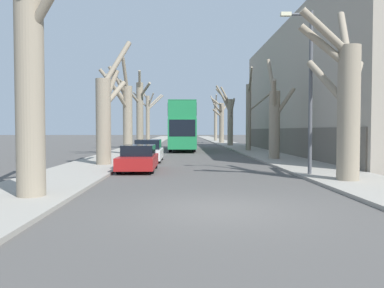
{
  "coord_description": "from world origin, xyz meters",
  "views": [
    {
      "loc": [
        -0.93,
        -9.38,
        2.01
      ],
      "look_at": [
        -0.02,
        22.57,
        0.82
      ],
      "focal_mm": 35.0,
      "sensor_mm": 36.0,
      "label": 1
    }
  ],
  "objects": [
    {
      "name": "street_tree_right_2",
      "position": [
        5.42,
        25.49,
        3.5
      ],
      "size": [
        2.48,
        3.67,
        7.52
      ],
      "color": "gray",
      "rests_on": "ground"
    },
    {
      "name": "street_tree_right_3",
      "position": [
        5.06,
        37.16,
        3.56
      ],
      "size": [
        2.25,
        3.32,
        7.58
      ],
      "color": "gray",
      "rests_on": "ground"
    },
    {
      "name": "sidewalk_left",
      "position": [
        -5.8,
        50.0,
        0.06
      ],
      "size": [
        3.44,
        120.0,
        0.12
      ],
      "primitive_type": "cube",
      "color": "gray",
      "rests_on": "ground"
    },
    {
      "name": "parked_car_1",
      "position": [
        -3.06,
        14.64,
        0.66
      ],
      "size": [
        1.75,
        4.24,
        1.4
      ],
      "color": "silver",
      "rests_on": "ground"
    },
    {
      "name": "street_tree_left_3",
      "position": [
        -5.37,
        30.52,
        3.93
      ],
      "size": [
        3.2,
        4.76,
        8.19
      ],
      "color": "gray",
      "rests_on": "ground"
    },
    {
      "name": "street_tree_right_0",
      "position": [
        5.32,
        4.7,
        3.14
      ],
      "size": [
        3.6,
        2.73,
        6.99
      ],
      "color": "gray",
      "rests_on": "ground"
    },
    {
      "name": "street_tree_left_1",
      "position": [
        -5.16,
        11.55,
        2.82
      ],
      "size": [
        1.89,
        2.37,
        7.17
      ],
      "color": "gray",
      "rests_on": "ground"
    },
    {
      "name": "double_decker_bus",
      "position": [
        -0.86,
        27.92,
        2.62
      ],
      "size": [
        2.53,
        10.71,
        4.64
      ],
      "color": "#1E7F47",
      "rests_on": "ground"
    },
    {
      "name": "lamp_post",
      "position": [
        4.49,
        6.52,
        3.99
      ],
      "size": [
        1.4,
        0.2,
        7.07
      ],
      "color": "#4C4F54",
      "rests_on": "ground"
    },
    {
      "name": "street_tree_left_4",
      "position": [
        -5.35,
        40.46,
        3.89
      ],
      "size": [
        4.18,
        3.26,
        8.41
      ],
      "color": "gray",
      "rests_on": "ground"
    },
    {
      "name": "building_facade_right",
      "position": [
        12.51,
        22.08,
        5.39
      ],
      "size": [
        10.08,
        30.08,
        10.79
      ],
      "color": "#9E9384",
      "rests_on": "ground"
    },
    {
      "name": "street_tree_right_4",
      "position": [
        5.12,
        47.1,
        3.49
      ],
      "size": [
        3.26,
        3.75,
        6.93
      ],
      "color": "gray",
      "rests_on": "ground"
    },
    {
      "name": "street_tree_left_2",
      "position": [
        -5.41,
        20.8,
        3.45
      ],
      "size": [
        2.55,
        3.56,
        7.67
      ],
      "color": "gray",
      "rests_on": "ground"
    },
    {
      "name": "sidewalk_right",
      "position": [
        5.8,
        50.0,
        0.06
      ],
      "size": [
        3.44,
        120.0,
        0.12
      ],
      "primitive_type": "cube",
      "color": "gray",
      "rests_on": "ground"
    },
    {
      "name": "parked_car_0",
      "position": [
        -3.06,
        9.11,
        0.61
      ],
      "size": [
        1.73,
        3.94,
        1.27
      ],
      "color": "maroon",
      "rests_on": "ground"
    },
    {
      "name": "street_tree_right_1",
      "position": [
        5.28,
        15.43,
        2.88
      ],
      "size": [
        1.87,
        4.98,
        6.95
      ],
      "color": "gray",
      "rests_on": "ground"
    },
    {
      "name": "street_tree_left_0",
      "position": [
        -5.13,
        1.45,
        3.75
      ],
      "size": [
        2.59,
        3.87,
        7.48
      ],
      "color": "gray",
      "rests_on": "ground"
    },
    {
      "name": "street_tree_right_5",
      "position": [
        5.22,
        58.02,
        4.08
      ],
      "size": [
        1.32,
        3.91,
        8.35
      ],
      "color": "gray",
      "rests_on": "ground"
    },
    {
      "name": "ground_plane",
      "position": [
        0.0,
        0.0,
        0.0
      ],
      "size": [
        300.0,
        300.0,
        0.0
      ],
      "primitive_type": "plane",
      "color": "#4C4947"
    }
  ]
}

